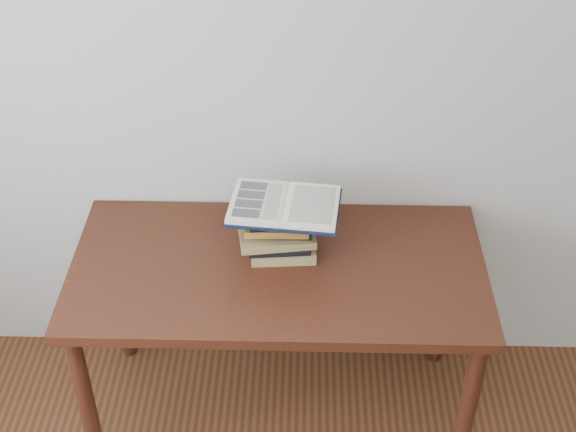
{
  "coord_description": "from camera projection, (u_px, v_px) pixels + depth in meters",
  "views": [
    {
      "loc": [
        0.08,
        -0.69,
        2.58
      ],
      "look_at": [
        0.03,
        1.4,
        0.97
      ],
      "focal_mm": 50.0,
      "sensor_mm": 36.0,
      "label": 1
    }
  ],
  "objects": [
    {
      "name": "desk",
      "position": [
        278.0,
        286.0,
        2.81
      ],
      "size": [
        1.43,
        0.71,
        0.77
      ],
      "color": "#3F1C0F",
      "rests_on": "ground"
    },
    {
      "name": "open_book",
      "position": [
        284.0,
        205.0,
        2.69
      ],
      "size": [
        0.39,
        0.29,
        0.03
      ],
      "rotation": [
        0.0,
        0.0,
        -0.1
      ],
      "color": "black",
      "rests_on": "book_stack"
    },
    {
      "name": "book_stack",
      "position": [
        280.0,
        231.0,
        2.75
      ],
      "size": [
        0.28,
        0.21,
        0.18
      ],
      "color": "olive",
      "rests_on": "desk"
    }
  ]
}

